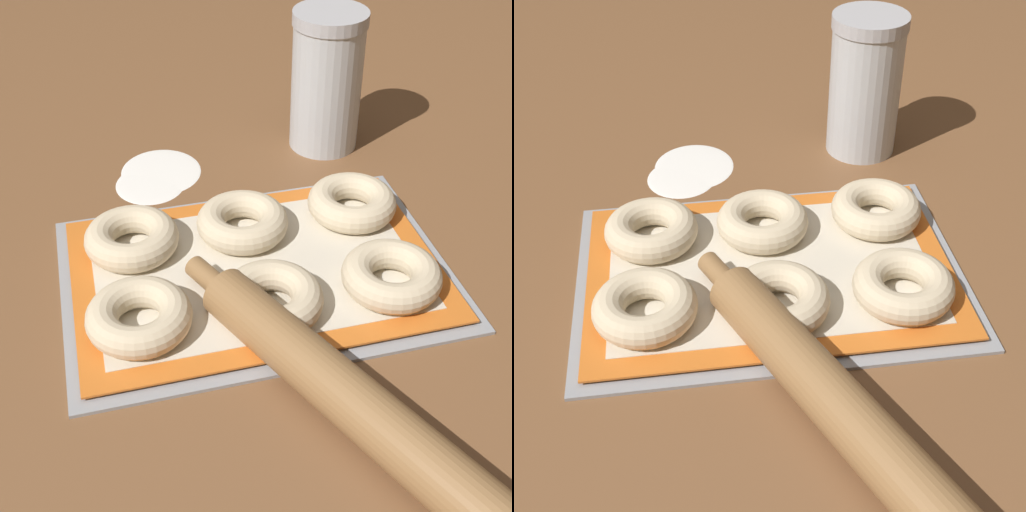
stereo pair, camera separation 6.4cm
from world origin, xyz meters
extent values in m
plane|color=brown|center=(0.00, 0.00, 0.00)|extent=(2.80, 2.80, 0.00)
cube|color=#93969B|center=(-0.02, -0.02, 0.00)|extent=(0.41, 0.28, 0.01)
cube|color=orange|center=(-0.02, -0.02, 0.01)|extent=(0.38, 0.26, 0.00)
cube|color=beige|center=(-0.02, -0.02, 0.01)|extent=(0.33, 0.21, 0.00)
torus|color=beige|center=(-0.15, -0.08, 0.03)|extent=(0.10, 0.10, 0.03)
torus|color=beige|center=(-0.02, -0.08, 0.03)|extent=(0.10, 0.10, 0.03)
torus|color=beige|center=(0.11, -0.08, 0.03)|extent=(0.10, 0.10, 0.03)
torus|color=beige|center=(-0.14, 0.05, 0.03)|extent=(0.10, 0.10, 0.03)
torus|color=beige|center=(-0.02, 0.04, 0.03)|extent=(0.10, 0.10, 0.03)
torus|color=beige|center=(0.11, 0.05, 0.03)|extent=(0.10, 0.10, 0.03)
cylinder|color=silver|center=(0.14, 0.23, 0.08)|extent=(0.09, 0.09, 0.17)
cylinder|color=#B2B2B7|center=(0.14, 0.23, 0.17)|extent=(0.09, 0.09, 0.02)
cylinder|color=olive|center=(0.02, -0.23, 0.03)|extent=(0.21, 0.37, 0.05)
cylinder|color=olive|center=(-0.07, -0.04, 0.03)|extent=(0.04, 0.05, 0.02)
ellipsoid|color=white|center=(-0.10, 0.19, 0.00)|extent=(0.09, 0.09, 0.00)
ellipsoid|color=white|center=(-0.08, 0.21, 0.00)|extent=(0.10, 0.11, 0.00)
camera|label=1|loc=(-0.16, -0.57, 0.50)|focal=50.00mm
camera|label=2|loc=(-0.10, -0.58, 0.50)|focal=50.00mm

